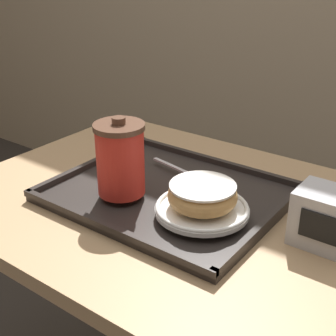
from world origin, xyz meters
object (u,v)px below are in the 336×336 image
object	(u,v)px
coffee_cup_front	(120,159)
donut_chocolate_glazed	(202,195)
spoon	(190,173)
napkin_dispenser	(328,219)

from	to	relation	value
coffee_cup_front	donut_chocolate_glazed	bearing A→B (deg)	9.25
spoon	napkin_dispenser	xyz separation A→B (m)	(0.30, -0.04, 0.02)
spoon	napkin_dispenser	bearing A→B (deg)	2.80
spoon	donut_chocolate_glazed	bearing A→B (deg)	-37.32
spoon	napkin_dispenser	world-z (taller)	napkin_dispenser
donut_chocolate_glazed	napkin_dispenser	size ratio (longest dim) A/B	1.14
coffee_cup_front	spoon	distance (m)	0.17
coffee_cup_front	spoon	size ratio (longest dim) A/B	1.00
coffee_cup_front	donut_chocolate_glazed	xyz separation A→B (m)	(0.16, 0.03, -0.04)
donut_chocolate_glazed	napkin_dispenser	bearing A→B (deg)	19.12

